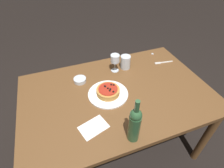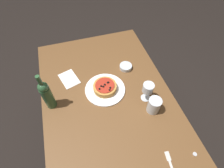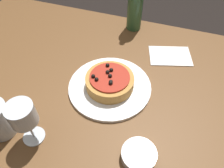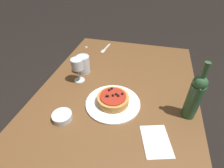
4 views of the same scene
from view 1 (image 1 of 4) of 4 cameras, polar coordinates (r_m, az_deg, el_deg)
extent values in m
plane|color=black|center=(1.90, 1.21, -18.43)|extent=(14.00, 14.00, 0.00)
cube|color=brown|center=(1.34, 1.62, -3.22)|extent=(1.42, 0.93, 0.03)
cylinder|color=brown|center=(1.85, -22.86, -7.55)|extent=(0.06, 0.06, 0.68)
cylinder|color=brown|center=(1.72, 28.37, -15.03)|extent=(0.06, 0.06, 0.68)
cylinder|color=brown|center=(2.10, 14.03, 1.54)|extent=(0.06, 0.06, 0.68)
cylinder|color=white|center=(1.31, -1.23, -3.35)|extent=(0.30, 0.30, 0.01)
cylinder|color=#BC843D|center=(1.29, -1.25, -2.50)|extent=(0.17, 0.17, 0.04)
cylinder|color=#A82819|center=(1.27, -1.26, -1.71)|extent=(0.14, 0.14, 0.01)
sphere|color=black|center=(1.28, -2.22, -0.81)|extent=(0.01, 0.01, 0.01)
sphere|color=black|center=(1.29, -2.36, -0.67)|extent=(0.01, 0.01, 0.01)
sphere|color=black|center=(1.25, -0.73, -2.16)|extent=(0.01, 0.01, 0.01)
sphere|color=black|center=(1.27, -1.33, -1.48)|extent=(0.01, 0.01, 0.01)
sphere|color=black|center=(1.26, -0.55, -1.66)|extent=(0.01, 0.01, 0.01)
sphere|color=black|center=(1.30, -0.24, -0.15)|extent=(0.01, 0.01, 0.01)
sphere|color=black|center=(1.30, 0.59, -0.25)|extent=(0.01, 0.01, 0.01)
sphere|color=black|center=(1.24, 0.44, -2.47)|extent=(0.01, 0.01, 0.01)
cylinder|color=silver|center=(1.54, 0.94, 4.50)|extent=(0.07, 0.07, 0.00)
cylinder|color=silver|center=(1.51, 0.95, 5.91)|extent=(0.01, 0.01, 0.09)
cylinder|color=silver|center=(1.47, 0.99, 8.34)|extent=(0.08, 0.08, 0.07)
cylinder|color=#2D5633|center=(1.01, 7.22, -14.02)|extent=(0.07, 0.07, 0.20)
sphere|color=#2D5633|center=(0.92, 7.82, -10.01)|extent=(0.07, 0.07, 0.07)
cylinder|color=#2D5633|center=(0.88, 8.17, -7.55)|extent=(0.03, 0.03, 0.09)
cylinder|color=silver|center=(1.55, 4.42, 7.15)|extent=(0.09, 0.09, 0.12)
cylinder|color=silver|center=(1.44, -10.42, 1.31)|extent=(0.10, 0.10, 0.03)
cube|color=beige|center=(1.72, 17.36, 6.89)|extent=(0.12, 0.03, 0.00)
cube|color=beige|center=(1.68, 14.71, 6.61)|extent=(0.06, 0.03, 0.00)
cube|color=white|center=(1.13, -6.02, -13.86)|extent=(0.20, 0.16, 0.00)
cylinder|color=#B7B7BC|center=(1.81, 13.06, 9.56)|extent=(0.02, 0.02, 0.01)
camera|label=2|loc=(1.27, 46.98, 38.68)|focal=28.00mm
camera|label=3|loc=(1.41, -16.71, 27.12)|focal=35.00mm
camera|label=4|loc=(0.84, -46.51, 12.47)|focal=28.00mm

